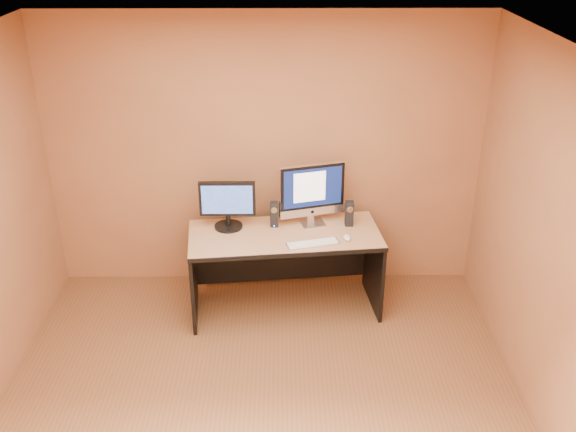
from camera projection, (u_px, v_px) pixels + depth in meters
The scene contains 12 objects.
floor at pixel (261, 420), 4.67m from camera, with size 4.00×4.00×0.00m, color brown.
walls at pixel (257, 266), 4.10m from camera, with size 4.00×4.00×2.60m, color #95603C, non-canonical shape.
ceiling at pixel (252, 63), 3.53m from camera, with size 4.00×4.00×0.00m, color white.
desk at pixel (285, 272), 5.80m from camera, with size 1.68×0.73×0.78m, color #AD7D56, non-canonical shape.
imac at pixel (313, 195), 5.67m from camera, with size 0.60×0.22×0.58m, color silver, non-canonical shape.
second_monitor at pixel (228, 205), 5.64m from camera, with size 0.50×0.25×0.44m, color black, non-canonical shape.
speaker_left at pixel (274, 214), 5.71m from camera, with size 0.07×0.08×0.23m, color black, non-canonical shape.
speaker_right at pixel (349, 213), 5.73m from camera, with size 0.07×0.08×0.23m, color black, non-canonical shape.
keyboard at pixel (313, 243), 5.45m from camera, with size 0.45×0.12×0.02m, color silver.
mouse at pixel (347, 237), 5.52m from camera, with size 0.06×0.11×0.04m, color silver.
cable_a at pixel (315, 221), 5.85m from camera, with size 0.01×0.01×0.23m, color black.
cable_b at pixel (309, 220), 5.87m from camera, with size 0.01×0.01×0.19m, color black.
Camera 1 is at (0.16, -3.54, 3.40)m, focal length 40.00 mm.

